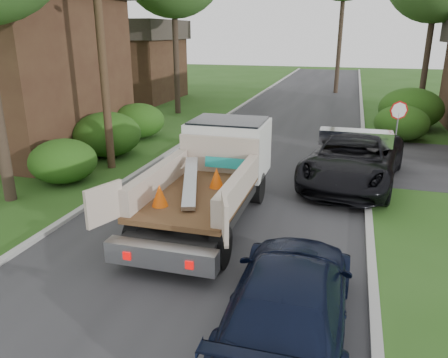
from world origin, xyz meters
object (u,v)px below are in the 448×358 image
utility_pole (100,29)px  navy_suv (290,296)px  house_left_far (129,59)px  black_pickup (354,159)px  flatbed_truck (217,166)px  stop_sign (398,118)px

utility_pole → navy_suv: bearing=-44.6°
house_left_far → black_pickup: size_ratio=1.20×
utility_pole → navy_suv: utility_pole is taller
utility_pole → house_left_far: 18.93m
navy_suv → black_pickup: bearing=-97.0°
house_left_far → flatbed_truck: house_left_far is taller
stop_sign → flatbed_truck: bearing=-128.0°
flatbed_truck → navy_suv: bearing=-60.7°
stop_sign → black_pickup: bearing=-116.1°
house_left_far → flatbed_truck: 24.03m
utility_pole → stop_sign: bearing=20.6°
house_left_far → navy_suv: (16.10, -25.00, -2.32)m
stop_sign → house_left_far: (-18.70, 13.00, 1.27)m
stop_sign → house_left_far: bearing=145.2°
flatbed_truck → stop_sign: bearing=51.8°
black_pickup → utility_pole: bearing=-166.0°
black_pickup → navy_suv: black_pickup is taller
stop_sign → utility_pole: 11.91m
flatbed_truck → navy_suv: (2.84, -5.03, -0.63)m
flatbed_truck → black_pickup: size_ratio=1.05×
stop_sign → navy_suv: bearing=-102.2°
utility_pole → house_left_far: (-8.02, 17.02, -2.12)m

